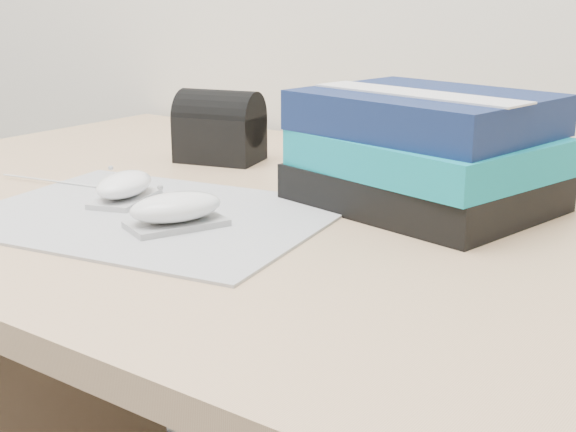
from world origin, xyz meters
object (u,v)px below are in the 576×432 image
Objects in this scene: book_stack at (425,151)px; pouch at (220,127)px; mouse_rear at (124,187)px; desk at (422,403)px; mouse_front at (176,210)px.

book_stack reaches higher than pouch.
desk is at bearing 27.69° from mouse_rear.
mouse_rear is 0.26m from pouch.
desk is at bearing -49.47° from book_stack.
pouch is at bearing 172.10° from book_stack.
mouse_front reaches higher than desk.
desk is 0.38m from mouse_front.
mouse_front is 0.35m from pouch.
book_stack reaches higher than mouse_front.
mouse_front reaches higher than mouse_rear.
desk is 13.85× the size of mouse_front.
pouch is (-0.19, 0.29, 0.03)m from mouse_front.
mouse_rear reaches higher than desk.
desk is 5.14× the size of book_stack.
mouse_front is at bearing -56.86° from pouch.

